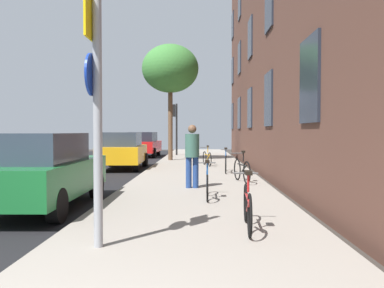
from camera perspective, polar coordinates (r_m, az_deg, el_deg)
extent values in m
plane|color=#332D28|center=(16.86, -11.15, -3.94)|extent=(41.80, 41.80, 0.00)
cube|color=black|center=(17.42, -17.93, -3.79)|extent=(7.00, 38.00, 0.01)
cube|color=gray|center=(16.46, 0.86, -3.83)|extent=(4.20, 38.00, 0.12)
cube|color=#513328|center=(16.87, 10.26, 19.32)|extent=(0.50, 27.00, 13.53)
cube|color=#1E232D|center=(8.74, 16.14, 8.65)|extent=(0.06, 1.39, 1.76)
cube|color=#1E232D|center=(13.61, 10.67, 6.19)|extent=(0.06, 1.39, 1.76)
cube|color=#1E232D|center=(18.55, 8.11, 5.01)|extent=(0.06, 1.39, 1.76)
cube|color=#1E232D|center=(23.51, 6.63, 4.32)|extent=(0.06, 1.39, 1.76)
cube|color=#1E232D|center=(28.49, 5.67, 3.88)|extent=(0.06, 1.39, 1.76)
cube|color=#1E232D|center=(14.20, 10.74, 18.89)|extent=(0.06, 1.39, 1.76)
cube|color=#1E232D|center=(18.99, 8.15, 14.49)|extent=(0.06, 1.39, 1.76)
cube|color=#1E232D|center=(23.86, 6.66, 11.86)|extent=(0.06, 1.39, 1.76)
cube|color=#1E232D|center=(28.78, 5.69, 10.12)|extent=(0.06, 1.39, 1.76)
cube|color=#1E232D|center=(24.61, 6.69, 19.05)|extent=(0.06, 1.39, 1.76)
cube|color=#1E232D|center=(29.40, 5.71, 16.17)|extent=(0.06, 1.39, 1.76)
cylinder|color=gray|center=(5.53, -13.11, 4.20)|extent=(0.12, 0.12, 3.57)
cube|color=yellow|center=(5.75, -14.01, 16.86)|extent=(0.03, 0.60, 0.60)
cylinder|color=#14339E|center=(5.60, -13.95, 9.43)|extent=(0.03, 0.56, 0.56)
cylinder|color=black|center=(26.71, -2.18, 2.06)|extent=(0.12, 0.12, 3.38)
cube|color=black|center=(26.76, -2.57, 4.72)|extent=(0.20, 0.24, 0.80)
sphere|color=#4B0707|center=(26.78, -2.80, 5.27)|extent=(0.16, 0.16, 0.16)
sphere|color=orange|center=(26.77, -2.80, 4.71)|extent=(0.16, 0.16, 0.16)
sphere|color=#083E11|center=(26.75, -2.80, 4.16)|extent=(0.16, 0.16, 0.16)
cylinder|color=brown|center=(22.06, -3.06, 2.98)|extent=(0.25, 0.25, 4.03)
ellipsoid|color=#387533|center=(22.32, -3.07, 10.53)|extent=(3.06, 3.06, 2.60)
torus|color=black|center=(7.06, 7.54, -8.18)|extent=(0.08, 0.65, 0.65)
torus|color=black|center=(6.02, 8.10, -9.92)|extent=(0.08, 0.65, 0.65)
cylinder|color=#B21E1E|center=(6.51, 7.80, -7.44)|extent=(0.09, 0.90, 0.04)
cylinder|color=#B21E1E|center=(6.26, 7.95, -8.56)|extent=(0.07, 0.55, 0.29)
cylinder|color=#B21E1E|center=(6.32, 7.90, -5.46)|extent=(0.04, 0.04, 0.28)
cube|color=black|center=(6.30, 7.91, -4.01)|extent=(0.10, 0.24, 0.06)
cylinder|color=#4C4C4C|center=(6.99, 7.56, -4.10)|extent=(0.42, 0.05, 0.03)
torus|color=black|center=(9.98, 2.14, -5.39)|extent=(0.05, 0.60, 0.60)
torus|color=black|center=(8.95, 2.17, -6.22)|extent=(0.05, 0.60, 0.60)
cylinder|color=#194C99|center=(9.45, 2.15, -4.79)|extent=(0.05, 0.88, 0.04)
cylinder|color=#194C99|center=(9.20, 2.16, -5.44)|extent=(0.05, 0.53, 0.29)
cylinder|color=#194C99|center=(9.27, 2.16, -3.45)|extent=(0.04, 0.04, 0.28)
cube|color=black|center=(9.26, 2.16, -2.47)|extent=(0.10, 0.24, 0.06)
cylinder|color=#4C4C4C|center=(9.94, 2.14, -2.64)|extent=(0.42, 0.04, 0.03)
torus|color=black|center=(12.98, 6.37, -3.58)|extent=(0.17, 0.67, 0.68)
torus|color=black|center=(12.04, 7.69, -4.00)|extent=(0.17, 0.67, 0.68)
cylinder|color=black|center=(12.49, 7.01, -2.93)|extent=(0.20, 0.83, 0.04)
cylinder|color=black|center=(12.26, 7.34, -3.42)|extent=(0.14, 0.51, 0.28)
cylinder|color=black|center=(12.33, 7.22, -1.81)|extent=(0.04, 0.04, 0.28)
cube|color=black|center=(12.32, 7.22, -1.07)|extent=(0.10, 0.24, 0.06)
cylinder|color=#4C4C4C|center=(12.94, 6.38, -1.29)|extent=(0.42, 0.11, 0.03)
torus|color=black|center=(16.00, 4.78, -2.61)|extent=(0.09, 0.66, 0.65)
torus|color=black|center=(14.93, 4.75, -2.92)|extent=(0.09, 0.66, 0.65)
cylinder|color=#194C99|center=(15.45, 4.77, -2.10)|extent=(0.11, 0.91, 0.04)
cylinder|color=#194C99|center=(15.19, 4.76, -2.47)|extent=(0.08, 0.55, 0.30)
cylinder|color=#194C99|center=(15.27, 4.77, -1.21)|extent=(0.04, 0.04, 0.28)
cube|color=black|center=(15.27, 4.77, -0.61)|extent=(0.10, 0.24, 0.06)
cylinder|color=#4C4C4C|center=(15.97, 4.79, -0.80)|extent=(0.42, 0.06, 0.03)
torus|color=black|center=(18.92, 1.77, -1.97)|extent=(0.17, 0.63, 0.63)
torus|color=black|center=(17.94, 2.48, -2.17)|extent=(0.17, 0.63, 0.63)
cylinder|color=#C68C19|center=(18.42, 2.12, -1.53)|extent=(0.22, 0.84, 0.04)
cylinder|color=#C68C19|center=(18.18, 2.30, -1.82)|extent=(0.15, 0.51, 0.28)
cylinder|color=#C68C19|center=(18.26, 2.23, -0.79)|extent=(0.04, 0.04, 0.28)
cube|color=black|center=(18.25, 2.23, -0.29)|extent=(0.10, 0.24, 0.06)
cylinder|color=#4C4C4C|center=(18.89, 1.78, -0.47)|extent=(0.42, 0.12, 0.03)
cylinder|color=navy|center=(11.14, -0.46, -4.02)|extent=(0.16, 0.16, 0.84)
cylinder|color=navy|center=(11.14, 0.52, -4.02)|extent=(0.16, 0.16, 0.84)
cylinder|color=#33594C|center=(11.09, 0.03, -0.22)|extent=(0.47, 0.47, 0.63)
sphere|color=brown|center=(11.08, 0.03, 2.13)|extent=(0.23, 0.23, 0.23)
cube|color=#19662D|center=(9.29, -20.28, -4.43)|extent=(1.84, 4.36, 0.70)
cube|color=#2D3847|center=(9.04, -20.83, -0.47)|extent=(1.53, 2.45, 0.60)
cylinder|color=black|center=(10.91, -21.56, -5.39)|extent=(0.22, 0.64, 0.64)
cylinder|color=black|center=(10.39, -13.26, -5.66)|extent=(0.22, 0.64, 0.64)
cylinder|color=black|center=(7.77, -18.43, -8.22)|extent=(0.22, 0.64, 0.64)
cube|color=orange|center=(18.23, -9.65, -1.36)|extent=(1.93, 4.10, 0.70)
cube|color=#2D3847|center=(18.00, -9.78, 0.67)|extent=(1.57, 2.32, 0.60)
cylinder|color=black|center=(19.67, -11.23, -2.17)|extent=(0.22, 0.64, 0.64)
cylinder|color=black|center=(19.39, -6.61, -2.20)|extent=(0.22, 0.64, 0.64)
cylinder|color=black|center=(17.16, -13.08, -2.75)|extent=(0.22, 0.64, 0.64)
cylinder|color=black|center=(16.84, -7.80, -2.80)|extent=(0.22, 0.64, 0.64)
cube|color=red|center=(26.84, -6.82, -0.36)|extent=(2.00, 4.17, 0.70)
cube|color=#1E232D|center=(26.63, -6.89, 1.02)|extent=(1.63, 2.36, 0.60)
cylinder|color=black|center=(28.28, -8.14, -0.97)|extent=(0.22, 0.64, 0.64)
cylinder|color=black|center=(28.06, -4.75, -0.97)|extent=(0.22, 0.64, 0.64)
cylinder|color=black|center=(25.70, -9.08, -1.24)|extent=(0.22, 0.64, 0.64)
cylinder|color=black|center=(25.45, -5.36, -1.26)|extent=(0.22, 0.64, 0.64)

